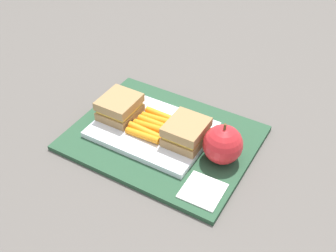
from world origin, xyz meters
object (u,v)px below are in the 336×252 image
food_tray (152,130)px  carrot_sticks_bundle (152,125)px  paper_napkin (203,191)px  sandwich_half_right (186,132)px  sandwich_half_left (120,107)px  apple (222,145)px

food_tray → carrot_sticks_bundle: carrot_sticks_bundle is taller
carrot_sticks_bundle → paper_napkin: (0.16, -0.09, -0.02)m
food_tray → sandwich_half_right: (0.08, 0.00, 0.03)m
carrot_sticks_bundle → paper_napkin: carrot_sticks_bundle is taller
sandwich_half_left → carrot_sticks_bundle: bearing=-0.1°
apple → food_tray: bearing=179.2°
food_tray → paper_napkin: (0.16, -0.09, -0.00)m
sandwich_half_left → paper_napkin: bearing=-20.6°
sandwich_half_right → apple: size_ratio=0.93×
sandwich_half_left → apple: size_ratio=0.93×
food_tray → sandwich_half_left: bearing=180.0°
sandwich_half_left → paper_napkin: (0.24, -0.09, -0.03)m
food_tray → apple: bearing=-0.8°
paper_napkin → food_tray: bearing=150.8°
sandwich_half_left → carrot_sticks_bundle: sandwich_half_left is taller
food_tray → sandwich_half_right: bearing=0.0°
food_tray → sandwich_half_left: 0.08m
carrot_sticks_bundle → sandwich_half_left: bearing=179.9°
carrot_sticks_bundle → apple: (0.15, -0.00, 0.02)m
carrot_sticks_bundle → paper_napkin: bearing=-29.3°
food_tray → carrot_sticks_bundle: (0.00, -0.00, 0.01)m
apple → sandwich_half_left: bearing=179.5°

